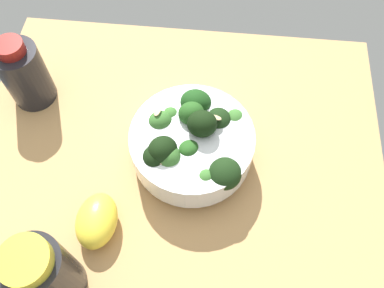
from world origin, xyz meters
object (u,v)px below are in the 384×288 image
at_px(bowl_of_broccoli, 192,142).
at_px(bottle_tall, 24,74).
at_px(lemon_wedge, 97,221).
at_px(bottle_short, 45,273).

height_order(bowl_of_broccoli, bottle_tall, bottle_tall).
height_order(bowl_of_broccoli, lemon_wedge, bowl_of_broccoli).
relative_size(bottle_tall, bottle_short, 0.88).
distance_m(bottle_tall, bottle_short, 0.30).
bearing_deg(bowl_of_broccoli, lemon_wedge, 135.88).
distance_m(lemon_wedge, bottle_short, 0.10).
bearing_deg(bowl_of_broccoli, bottle_short, 143.13).
bearing_deg(bottle_tall, bowl_of_broccoli, -108.55).
relative_size(bowl_of_broccoli, lemon_wedge, 2.25).
distance_m(bowl_of_broccoli, bottle_tall, 0.27).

